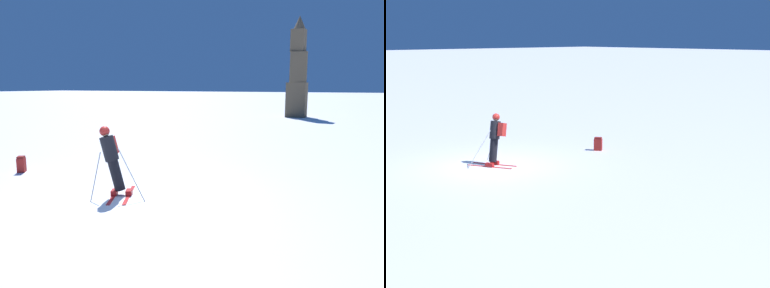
# 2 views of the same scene
# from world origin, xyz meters

# --- Properties ---
(ground_plane) EXTENTS (300.00, 300.00, 0.00)m
(ground_plane) POSITION_xyz_m (0.00, 0.00, 0.00)
(ground_plane) COLOR white
(skier) EXTENTS (1.39, 1.66, 1.75)m
(skier) POSITION_xyz_m (-0.23, -0.07, 0.96)
(skier) COLOR red
(skier) RESTS_ON ground
(spare_backpack) EXTENTS (0.35, 0.37, 0.50)m
(spare_backpack) POSITION_xyz_m (-4.36, 0.70, 0.24)
(spare_backpack) COLOR #AD231E
(spare_backpack) RESTS_ON ground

